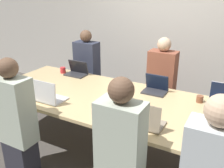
{
  "coord_description": "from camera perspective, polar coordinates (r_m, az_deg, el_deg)",
  "views": [
    {
      "loc": [
        1.13,
        -2.49,
        2.05
      ],
      "look_at": [
        -0.28,
        0.1,
        0.89
      ],
      "focal_mm": 40.0,
      "sensor_mm": 36.0,
      "label": 1
    }
  ],
  "objects": [
    {
      "name": "person_near_left",
      "position": [
        2.91,
        -21.0,
        -8.21
      ],
      "size": [
        0.4,
        0.24,
        1.4
      ],
      "rotation": [
        0.0,
        0.0,
        3.14
      ],
      "color": "#2D2D38",
      "rests_on": "ground_plane"
    },
    {
      "name": "person_far_center",
      "position": [
        3.79,
        11.16,
        -0.3
      ],
      "size": [
        0.4,
        0.24,
        1.39
      ],
      "color": "#2D2D38",
      "rests_on": "ground_plane"
    },
    {
      "name": "person_near_midright",
      "position": [
        2.25,
        1.88,
        -16.04
      ],
      "size": [
        0.4,
        0.24,
        1.41
      ],
      "rotation": [
        0.0,
        0.0,
        3.14
      ],
      "color": "#2D2D38",
      "rests_on": "ground_plane"
    },
    {
      "name": "laptop_near_left",
      "position": [
        3.1,
        -14.45,
        -2.6
      ],
      "size": [
        0.35,
        0.27,
        0.28
      ],
      "rotation": [
        0.0,
        0.0,
        3.14
      ],
      "color": "silver",
      "rests_on": "conference_table"
    },
    {
      "name": "cup_far_left",
      "position": [
        4.1,
        -11.16,
        3.13
      ],
      "size": [
        0.09,
        0.09,
        0.09
      ],
      "color": "red",
      "rests_on": "conference_table"
    },
    {
      "name": "curtain_wall",
      "position": [
        4.4,
        13.72,
        12.36
      ],
      "size": [
        12.0,
        0.06,
        2.8
      ],
      "color": "beige",
      "rests_on": "ground_plane"
    },
    {
      "name": "laptop_near_right",
      "position": [
        2.34,
        22.56,
        -12.17
      ],
      "size": [
        0.35,
        0.26,
        0.27
      ],
      "rotation": [
        0.0,
        0.0,
        3.14
      ],
      "color": "silver",
      "rests_on": "conference_table"
    },
    {
      "name": "laptop_far_right",
      "position": [
        3.21,
        24.28,
        -3.15
      ],
      "size": [
        0.35,
        0.25,
        0.25
      ],
      "color": "silver",
      "rests_on": "conference_table"
    },
    {
      "name": "ground_plane",
      "position": [
        3.41,
        3.44,
        -15.49
      ],
      "size": [
        24.0,
        24.0,
        0.0
      ],
      "primitive_type": "plane",
      "color": "#4C4742"
    },
    {
      "name": "stapler",
      "position": [
        3.06,
        -0.15,
        -3.28
      ],
      "size": [
        0.12,
        0.15,
        0.05
      ],
      "rotation": [
        0.0,
        0.0,
        -0.55
      ],
      "color": "black",
      "rests_on": "conference_table"
    },
    {
      "name": "person_far_left",
      "position": [
        4.33,
        -5.68,
        2.77
      ],
      "size": [
        0.4,
        0.24,
        1.39
      ],
      "color": "#2D2D38",
      "rests_on": "ground_plane"
    },
    {
      "name": "laptop_near_midright",
      "position": [
        2.49,
        7.91,
        -8.32
      ],
      "size": [
        0.31,
        0.27,
        0.27
      ],
      "rotation": [
        0.0,
        0.0,
        3.14
      ],
      "color": "gray",
      "rests_on": "conference_table"
    },
    {
      "name": "conference_table",
      "position": [
        3.05,
        3.73,
        -5.04
      ],
      "size": [
        3.8,
        1.32,
        0.74
      ],
      "color": "#D6B77F",
      "rests_on": "ground_plane"
    },
    {
      "name": "laptop_far_center",
      "position": [
        3.33,
        9.93,
        -0.69
      ],
      "size": [
        0.31,
        0.23,
        0.23
      ],
      "color": "#333338",
      "rests_on": "conference_table"
    },
    {
      "name": "laptop_far_left",
      "position": [
        3.97,
        -8.02,
        3.02
      ],
      "size": [
        0.34,
        0.22,
        0.22
      ],
      "color": "#333338",
      "rests_on": "conference_table"
    },
    {
      "name": "cup_far_right",
      "position": [
        3.19,
        19.42,
        -3.26
      ],
      "size": [
        0.08,
        0.08,
        0.08
      ],
      "color": "brown",
      "rests_on": "conference_table"
    }
  ]
}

